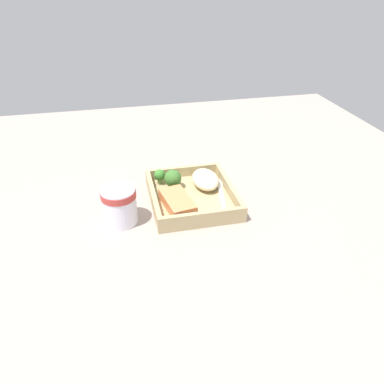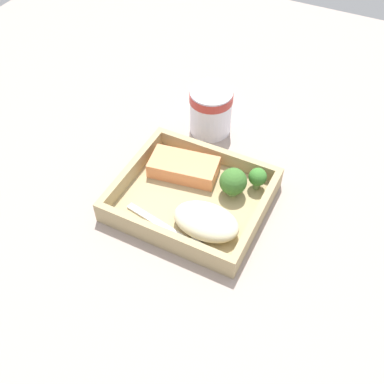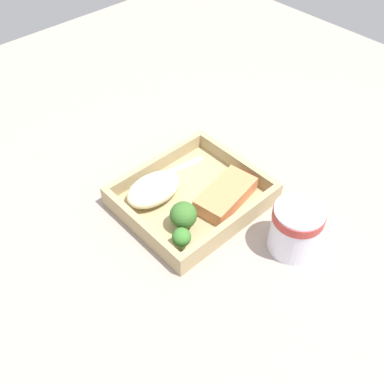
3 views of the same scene
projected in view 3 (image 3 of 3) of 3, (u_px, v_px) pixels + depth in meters
ground_plane at (192, 206)px, 83.62cm from camera, size 160.00×160.00×2.00cm
takeout_tray at (192, 200)px, 82.47cm from camera, size 24.74×21.54×1.20cm
tray_rim at (192, 192)px, 81.00cm from camera, size 24.74×21.54×2.93cm
salmon_fillet at (226, 195)px, 80.51cm from camera, size 12.78×7.99×2.86cm
mashed_potatoes at (153, 189)px, 80.81cm from camera, size 10.92×7.09×3.89cm
broccoli_floret_1 at (183, 215)px, 75.24cm from camera, size 4.68×4.68×5.30cm
broccoli_floret_2 at (182, 238)px, 72.36cm from camera, size 3.16×3.16×4.25cm
fork at (163, 175)px, 85.84cm from camera, size 15.84×4.42×0.44cm
paper_cup at (296, 227)px, 72.15cm from camera, size 8.31×8.31×9.14cm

